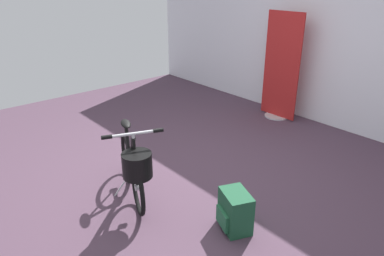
{
  "coord_description": "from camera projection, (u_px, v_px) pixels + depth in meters",
  "views": [
    {
      "loc": [
        2.51,
        -2.08,
        2.01
      ],
      "look_at": [
        -0.06,
        0.13,
        0.55
      ],
      "focal_mm": 33.32,
      "sensor_mm": 36.0,
      "label": 1
    }
  ],
  "objects": [
    {
      "name": "back_wall",
      "position": [
        333.0,
        23.0,
        4.77
      ],
      "size": [
        7.23,
        0.1,
        2.84
      ],
      "primitive_type": "cube",
      "color": "silver",
      "rests_on": "ground_plane"
    },
    {
      "name": "ground_plane",
      "position": [
        186.0,
        180.0,
        3.79
      ],
      "size": [
        7.23,
        7.23,
        0.0
      ],
      "primitive_type": "plane",
      "color": "#473342"
    },
    {
      "name": "folding_bike_foreground",
      "position": [
        133.0,
        166.0,
        3.29
      ],
      "size": [
        1.05,
        0.57,
        0.79
      ],
      "color": "black",
      "rests_on": "ground_plane"
    },
    {
      "name": "backpack_on_floor",
      "position": [
        235.0,
        211.0,
        3.01
      ],
      "size": [
        0.36,
        0.32,
        0.35
      ],
      "color": "#19472D",
      "rests_on": "ground_plane"
    },
    {
      "name": "floor_banner_stand",
      "position": [
        281.0,
        73.0,
        5.22
      ],
      "size": [
        0.6,
        0.36,
        1.55
      ],
      "color": "#B7B7BC",
      "rests_on": "ground_plane"
    }
  ]
}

